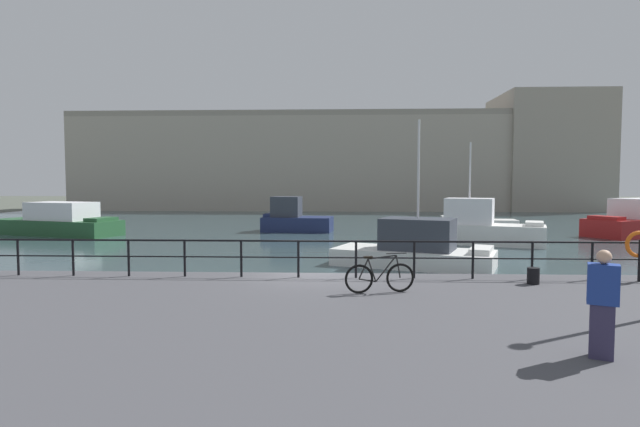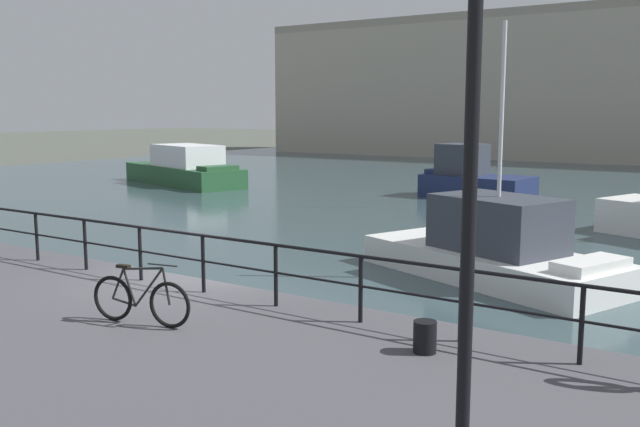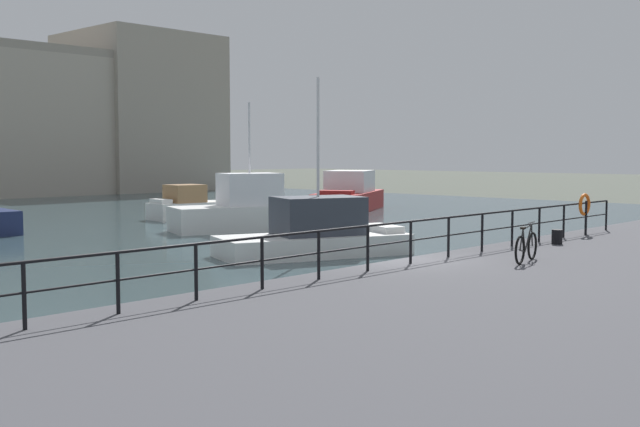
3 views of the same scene
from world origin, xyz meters
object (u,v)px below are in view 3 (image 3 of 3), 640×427
object	(u,v)px
moored_green_narrowboat	(254,210)
parked_bicycle	(526,247)
moored_red_daysailer	(349,195)
life_ring_stand	(585,206)
mooring_bollard	(557,237)
moored_blue_motorboat	(194,206)
moored_harbor_tender	(316,234)

from	to	relation	value
moored_green_narrowboat	parked_bicycle	distance (m)	19.18
moored_red_daysailer	life_ring_stand	size ratio (longest dim) A/B	6.04
moored_red_daysailer	mooring_bollard	world-z (taller)	moored_red_daysailer
moored_green_narrowboat	mooring_bollard	bearing A→B (deg)	-78.80
moored_green_narrowboat	life_ring_stand	size ratio (longest dim) A/B	5.91
moored_green_narrowboat	life_ring_stand	xyz separation A→B (m)	(0.36, -16.09, 0.92)
moored_red_daysailer	moored_blue_motorboat	world-z (taller)	moored_red_daysailer
parked_bicycle	life_ring_stand	distance (m)	7.50
moored_green_narrowboat	moored_red_daysailer	bearing A→B (deg)	42.05
moored_harbor_tender	life_ring_stand	world-z (taller)	moored_harbor_tender
moored_red_daysailer	life_ring_stand	distance (m)	24.24
moored_green_narrowboat	life_ring_stand	distance (m)	16.12
parked_bicycle	moored_red_daysailer	bearing A→B (deg)	37.85
moored_green_narrowboat	life_ring_stand	world-z (taller)	moored_green_narrowboat
moored_green_narrowboat	moored_blue_motorboat	xyz separation A→B (m)	(1.97, 7.25, -0.25)
moored_harbor_tender	moored_green_narrowboat	bearing A→B (deg)	82.79
moored_blue_motorboat	parked_bicycle	distance (m)	26.67
moored_harbor_tender	life_ring_stand	bearing A→B (deg)	-35.39
moored_green_narrowboat	parked_bicycle	world-z (taller)	moored_green_narrowboat
moored_green_narrowboat	moored_harbor_tender	bearing A→B (deg)	-98.28
moored_red_daysailer	moored_harbor_tender	bearing A→B (deg)	10.22
moored_green_narrowboat	moored_harbor_tender	xyz separation A→B (m)	(-4.62, -8.45, -0.18)
life_ring_stand	parked_bicycle	bearing A→B (deg)	-166.03
moored_harbor_tender	moored_blue_motorboat	bearing A→B (deg)	88.68
moored_red_daysailer	moored_harbor_tender	xyz separation A→B (m)	(-17.03, -13.38, -0.21)
moored_harbor_tender	parked_bicycle	xyz separation A→B (m)	(-2.27, -9.44, 0.52)
life_ring_stand	moored_blue_motorboat	bearing A→B (deg)	86.06
parked_bicycle	life_ring_stand	bearing A→B (deg)	2.04
parked_bicycle	mooring_bollard	world-z (taller)	parked_bicycle
moored_green_narrowboat	moored_harbor_tender	distance (m)	9.64
moored_red_daysailer	life_ring_stand	xyz separation A→B (m)	(-12.05, -21.02, 0.89)
parked_bicycle	mooring_bollard	xyz separation A→B (m)	(4.20, 1.26, -0.17)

